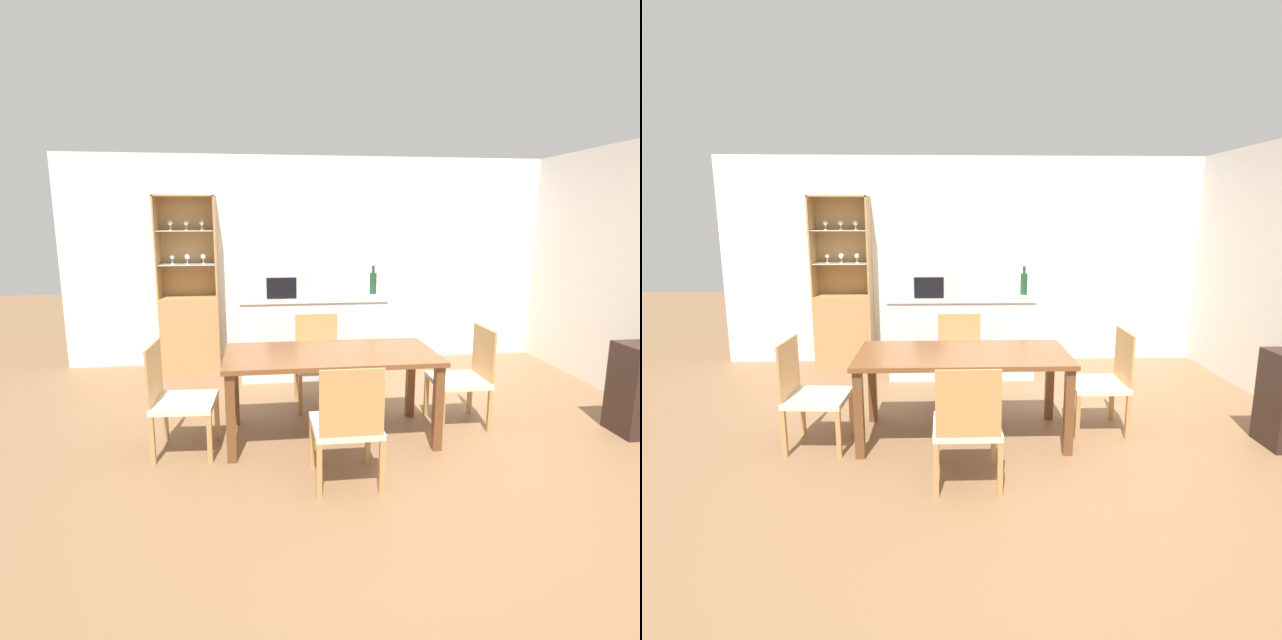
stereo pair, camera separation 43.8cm
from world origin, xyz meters
The scene contains 11 objects.
ground_plane centered at (0.00, 0.00, 0.00)m, with size 18.00×18.00×0.00m, color brown.
wall_back centered at (0.00, 2.63, 1.27)m, with size 6.80×0.06×2.55m.
kitchen_counter centered at (-0.46, 1.95, 0.46)m, with size 1.66×0.53×0.93m.
display_cabinet centered at (-1.89, 2.43, 0.61)m, with size 0.69×0.36×2.07m.
dining_table centered at (-0.50, 0.26, 0.64)m, with size 1.72×0.83×0.73m.
dining_chair_side_right_far centered at (0.71, 0.39, 0.43)m, with size 0.46×0.46×0.87m.
dining_chair_head_far centered at (-0.50, 1.03, 0.43)m, with size 0.47×0.47×0.87m.
dining_chair_head_near centered at (-0.50, -0.51, 0.43)m, with size 0.46×0.46×0.87m.
dining_chair_side_left_near centered at (-1.71, 0.14, 0.43)m, with size 0.48×0.48×0.87m.
microwave centered at (-0.75, 1.91, 1.06)m, with size 0.50×0.33×0.27m.
wine_bottle centered at (0.28, 2.10, 1.06)m, with size 0.08×0.08×0.34m.
Camera 2 is at (-0.64, -3.67, 1.80)m, focal length 28.00 mm.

